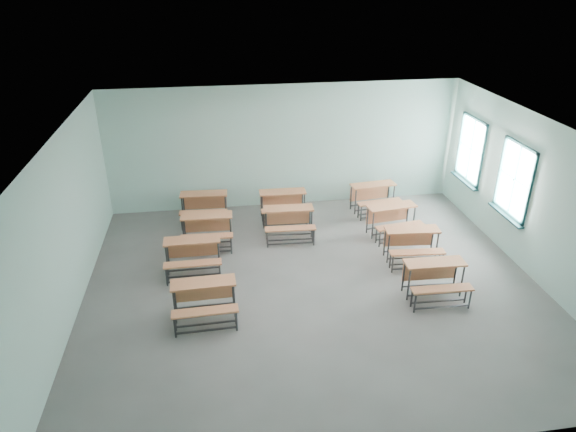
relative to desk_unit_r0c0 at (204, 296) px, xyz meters
name	(u,v)px	position (x,y,z in m)	size (l,w,h in m)	color
room	(319,213)	(2.23, 0.79, 1.11)	(9.04, 8.04, 3.24)	slate
desk_unit_r0c0	(204,296)	(0.00, 0.00, 0.00)	(1.18, 0.81, 0.72)	#C47047
desk_unit_r0c2	(435,275)	(4.37, 0.04, 0.00)	(1.18, 0.81, 0.72)	#C47047
desk_unit_r1c0	(193,252)	(-0.23, 1.63, 0.00)	(1.16, 0.78, 0.72)	#C47047
desk_unit_r1c2	(413,241)	(4.43, 1.39, 0.00)	(1.21, 0.86, 0.72)	#C47047
desk_unit_r2c0	(207,226)	(0.07, 2.74, 0.00)	(1.19, 0.82, 0.72)	#C47047
desk_unit_r2c1	(289,219)	(1.97, 2.84, 0.00)	(1.20, 0.83, 0.72)	#C47047
desk_unit_r2c2	(393,216)	(4.41, 2.59, 0.00)	(1.25, 0.92, 0.72)	#C47047
desk_unit_r3c0	(204,203)	(0.01, 3.99, 0.00)	(1.20, 0.84, 0.72)	#C47047
desk_unit_r3c1	(283,201)	(1.97, 3.82, 0.00)	(1.17, 0.80, 0.72)	#C47047
desk_unit_r3c2	(374,194)	(4.36, 3.93, 0.00)	(1.24, 0.90, 0.72)	#C47047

